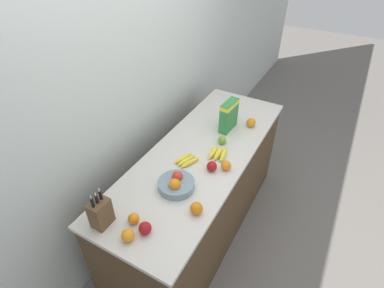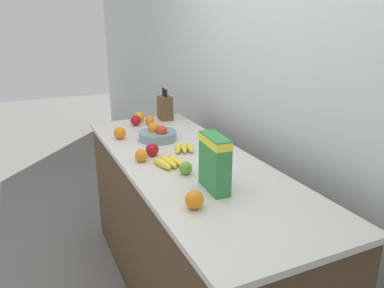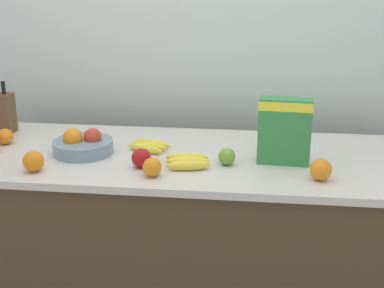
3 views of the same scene
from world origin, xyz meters
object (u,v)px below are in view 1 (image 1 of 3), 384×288
banana_bunch_left (218,153)px  orange_front_left (134,219)px  knife_block (101,213)px  apple_rear (222,140)px  banana_bunch_right (187,160)px  orange_near_bowl (251,123)px  fruit_bowl (176,184)px  cereal_box (229,114)px  orange_by_cereal (196,208)px  orange_front_center (226,166)px  orange_mid_left (128,235)px  apple_rightmost (212,166)px  apple_near_bananas (145,228)px

banana_bunch_left → orange_front_left: bearing=168.2°
knife_block → apple_rear: (1.07, -0.30, -0.06)m
banana_bunch_right → orange_near_bowl: (0.69, -0.25, 0.02)m
fruit_bowl → apple_rear: bearing=-6.1°
cereal_box → orange_by_cereal: 0.97m
banana_bunch_left → orange_front_center: (-0.12, -0.12, 0.02)m
orange_front_left → orange_mid_left: (-0.11, -0.05, 0.00)m
apple_rightmost → orange_by_cereal: size_ratio=0.94×
banana_bunch_left → banana_bunch_right: banana_bunch_left is taller
banana_bunch_right → apple_rightmost: size_ratio=2.50×
orange_near_bowl → orange_mid_left: size_ratio=1.07×
orange_near_bowl → cereal_box: bearing=128.2°
banana_bunch_left → orange_front_left: size_ratio=2.72×
apple_rightmost → orange_front_center: size_ratio=1.05×
apple_near_bananas → orange_mid_left: size_ratio=1.02×
apple_rightmost → orange_near_bowl: 0.68m
cereal_box → orange_front_left: bearing=179.7°
orange_near_bowl → orange_front_center: size_ratio=1.12×
knife_block → banana_bunch_right: (0.73, -0.16, -0.08)m
fruit_bowl → apple_rear: fruit_bowl is taller
cereal_box → orange_front_center: cereal_box is taller
orange_by_cereal → orange_front_left: (-0.25, 0.29, -0.01)m
fruit_bowl → banana_bunch_left: fruit_bowl is taller
apple_near_bananas → orange_by_cereal: (0.27, -0.19, 0.00)m
knife_block → orange_front_left: knife_block is taller
apple_near_bananas → orange_near_bowl: size_ratio=0.95×
knife_block → banana_bunch_left: 0.98m
orange_near_bowl → apple_rear: bearing=161.7°
cereal_box → apple_rightmost: size_ratio=3.45×
apple_rear → orange_near_bowl: orange_near_bowl is taller
orange_by_cereal → fruit_bowl: bearing=61.1°
apple_rightmost → orange_by_cereal: (-0.40, -0.09, 0.00)m
banana_bunch_left → orange_near_bowl: orange_near_bowl is taller
orange_near_bowl → orange_front_center: orange_near_bowl is taller
fruit_bowl → banana_bunch_left: size_ratio=1.31×
apple_near_bananas → apple_rightmost: size_ratio=1.01×
knife_block → apple_rightmost: size_ratio=3.61×
banana_bunch_left → apple_near_bananas: 0.85m
cereal_box → apple_rear: (-0.22, -0.05, -0.11)m
fruit_bowl → apple_rightmost: 0.31m
knife_block → orange_front_left: (0.10, -0.16, -0.06)m
orange_mid_left → orange_front_center: (0.82, -0.24, -0.00)m
apple_rear → orange_front_left: orange_front_left is taller
orange_by_cereal → orange_front_center: size_ratio=1.12×
fruit_bowl → banana_bunch_left: bearing=-12.4°
orange_by_cereal → orange_near_bowl: same height
orange_by_cereal → apple_rear: bearing=12.2°
banana_bunch_left → orange_front_left: 0.84m
apple_rear → apple_rightmost: bearing=-168.3°
apple_rear → orange_mid_left: size_ratio=0.90×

